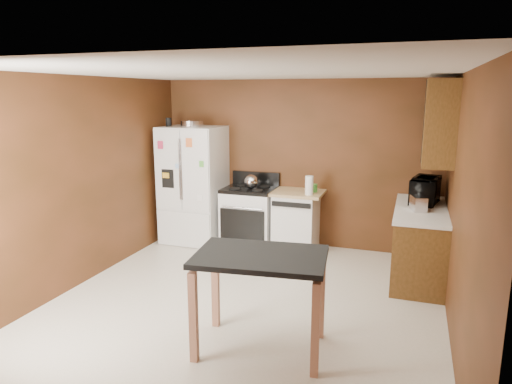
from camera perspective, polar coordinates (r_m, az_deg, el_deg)
The scene contains 18 objects.
floor at distance 5.22m, azimuth -1.36°, elevation -13.77°, with size 4.50×4.50×0.00m, color silver.
ceiling at distance 4.70m, azimuth -1.52°, elevation 14.81°, with size 4.50×4.50×0.00m, color white.
wall_back at distance 6.92m, azimuth 5.11°, elevation 3.53°, with size 4.20×4.20×0.00m, color #5F2F19.
wall_front at distance 2.90m, azimuth -17.46°, elevation -9.29°, with size 4.20×4.20×0.00m, color #5F2F19.
wall_left at distance 5.87m, azimuth -21.02°, elevation 1.21°, with size 4.50×4.50×0.00m, color #5F2F19.
wall_right at distance 4.54m, azimuth 24.27°, elevation -2.09°, with size 4.50×4.50×0.00m, color #5F2F19.
roasting_pan at distance 7.06m, azimuth -7.98°, elevation 8.48°, with size 0.35×0.35×0.09m, color silver.
pen_cup at distance 7.13m, azimuth -10.87°, elevation 8.58°, with size 0.09×0.09×0.13m, color black.
kettle at distance 6.79m, azimuth -0.61°, elevation 1.30°, with size 0.21×0.21×0.21m, color silver.
paper_towel at distance 6.46m, azimuth 6.67°, elevation 0.83°, with size 0.11×0.11×0.27m, color white.
green_canister at distance 6.67m, azimuth 7.24°, elevation 0.50°, with size 0.10×0.10×0.11m, color green.
toaster at distance 5.85m, azimuth 19.63°, elevation -1.35°, with size 0.15×0.24×0.18m, color silver.
microwave at distance 6.27m, azimuth 20.38°, elevation 0.06°, with size 0.55×0.37×0.30m, color black.
refrigerator at distance 7.17m, azimuth -7.82°, elevation 0.91°, with size 0.90×0.80×1.80m.
gas_range at distance 6.96m, azimuth -0.78°, elevation -3.01°, with size 0.76×0.68×1.10m.
dishwasher at distance 6.79m, azimuth 5.02°, elevation -3.54°, with size 0.78×0.63×0.89m.
right_cabinets at distance 6.04m, azimuth 20.37°, elevation -1.79°, with size 0.63×1.58×2.45m.
island at distance 4.08m, azimuth 0.56°, elevation -9.72°, with size 1.23×0.90×0.91m.
Camera 1 is at (1.65, -4.40, 2.28)m, focal length 32.00 mm.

